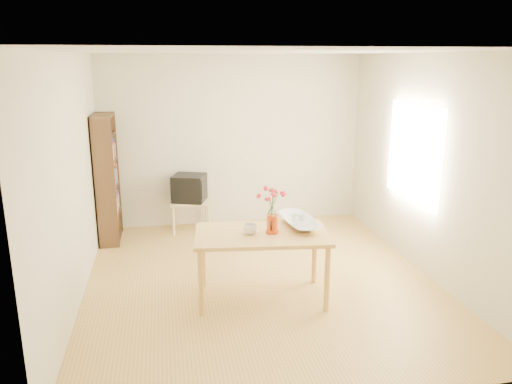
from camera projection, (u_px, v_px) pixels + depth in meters
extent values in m
plane|color=#B2893F|center=(261.00, 280.00, 5.87)|extent=(4.50, 4.50, 0.00)
plane|color=white|center=(261.00, 51.00, 5.20)|extent=(4.50, 4.50, 0.00)
plane|color=beige|center=(233.00, 141.00, 7.67)|extent=(4.00, 0.00, 4.00)
plane|color=beige|center=(325.00, 245.00, 3.40)|extent=(4.00, 0.00, 4.00)
plane|color=beige|center=(72.00, 181.00, 5.18)|extent=(0.00, 4.50, 4.50)
plane|color=beige|center=(427.00, 166.00, 5.90)|extent=(0.00, 4.50, 4.50)
plane|color=white|center=(413.00, 153.00, 6.15)|extent=(0.00, 1.30, 1.30)
cube|color=gold|center=(262.00, 235.00, 5.26)|extent=(1.48, 0.95, 0.04)
cylinder|color=gold|center=(201.00, 283.00, 4.99)|extent=(0.06, 0.06, 0.71)
cylinder|color=gold|center=(327.00, 279.00, 5.08)|extent=(0.06, 0.06, 0.71)
cylinder|color=gold|center=(203.00, 257.00, 5.64)|extent=(0.06, 0.06, 0.71)
cylinder|color=gold|center=(315.00, 254.00, 5.73)|extent=(0.06, 0.06, 0.71)
cube|color=#E1C67F|center=(190.00, 202.00, 7.50)|extent=(0.60, 0.45, 0.03)
cylinder|color=#E1C67F|center=(173.00, 221.00, 7.34)|extent=(0.04, 0.04, 0.43)
cylinder|color=#E1C67F|center=(209.00, 219.00, 7.43)|extent=(0.04, 0.04, 0.43)
cylinder|color=#E1C67F|center=(173.00, 214.00, 7.69)|extent=(0.04, 0.04, 0.43)
cylinder|color=#E1C67F|center=(206.00, 212.00, 7.78)|extent=(0.04, 0.04, 0.43)
cube|color=#332111|center=(104.00, 185.00, 6.65)|extent=(0.28, 0.02, 1.80)
cube|color=#332111|center=(109.00, 174.00, 7.29)|extent=(0.28, 0.03, 1.80)
cube|color=#332111|center=(97.00, 179.00, 6.95)|extent=(0.02, 0.70, 1.80)
cube|color=#332111|center=(112.00, 237.00, 7.19)|extent=(0.27, 0.65, 0.02)
cube|color=#332111|center=(110.00, 213.00, 7.10)|extent=(0.27, 0.65, 0.02)
cube|color=#332111|center=(108.00, 187.00, 7.00)|extent=(0.27, 0.65, 0.02)
cube|color=#332111|center=(106.00, 161.00, 6.90)|extent=(0.27, 0.65, 0.02)
cube|color=#332111|center=(103.00, 135.00, 6.81)|extent=(0.27, 0.65, 0.02)
cube|color=#332111|center=(102.00, 116.00, 6.74)|extent=(0.27, 0.65, 0.02)
cylinder|color=#C43C0B|center=(272.00, 224.00, 5.23)|extent=(0.11, 0.11, 0.19)
cylinder|color=#C43C0B|center=(272.00, 232.00, 5.26)|extent=(0.13, 0.13, 0.02)
cylinder|color=#C43C0B|center=(272.00, 215.00, 5.21)|extent=(0.12, 0.12, 0.01)
cone|color=#C43C0B|center=(275.00, 219.00, 5.17)|extent=(0.06, 0.08, 0.06)
torus|color=black|center=(269.00, 222.00, 5.29)|extent=(0.05, 0.10, 0.10)
imported|color=white|center=(250.00, 229.00, 5.21)|extent=(0.14, 0.14, 0.11)
imported|color=white|center=(299.00, 205.00, 5.43)|extent=(0.54, 0.54, 0.47)
imported|color=white|center=(296.00, 209.00, 5.44)|extent=(0.09, 0.09, 0.07)
imported|color=white|center=(303.00, 208.00, 5.47)|extent=(0.07, 0.07, 0.06)
cube|color=black|center=(189.00, 188.00, 7.45)|extent=(0.57, 0.54, 0.40)
cube|color=black|center=(189.00, 185.00, 7.51)|extent=(0.38, 0.32, 0.28)
cube|color=black|center=(190.00, 190.00, 7.24)|extent=(0.34, 0.12, 0.28)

